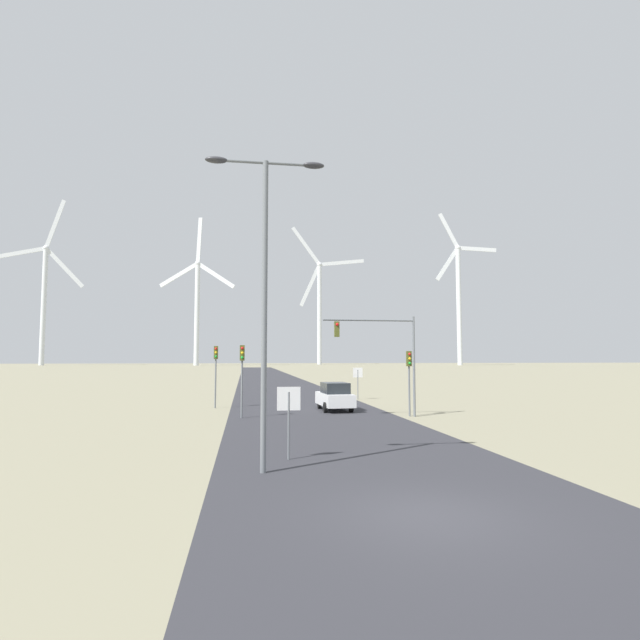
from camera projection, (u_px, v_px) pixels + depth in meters
name	position (u px, v px, depth m)	size (l,w,h in m)	color
ground_plane	(428.00, 515.00, 11.03)	(600.00, 600.00, 0.00)	gray
road_surface	(280.00, 387.00, 58.37)	(10.00, 240.00, 0.01)	#2D2D33
streetlamp	(265.00, 271.00, 15.48)	(3.76, 0.32, 9.72)	slate
stop_sign_near	(289.00, 409.00, 17.11)	(0.81, 0.07, 2.47)	slate
stop_sign_far	(358.00, 377.00, 41.47)	(0.81, 0.07, 2.63)	slate
traffic_light_post_near_left	(242.00, 365.00, 28.91)	(0.28, 0.34, 4.19)	slate
traffic_light_post_near_right	(409.00, 368.00, 29.73)	(0.28, 0.34, 3.86)	slate
traffic_light_post_mid_left	(216.00, 363.00, 34.50)	(0.28, 0.34, 4.27)	slate
traffic_light_mast_overhead	(382.00, 343.00, 29.37)	(5.54, 0.35, 5.92)	slate
car_approaching	(335.00, 397.00, 32.83)	(2.05, 4.20, 1.83)	white
wind_turbine_far_left	(44.00, 292.00, 225.56)	(40.21, 2.60, 76.23)	silver
wind_turbine_left	(197.00, 302.00, 222.35)	(34.47, 14.29, 66.54)	silver
wind_turbine_center	(319.00, 302.00, 254.19)	(37.90, 2.60, 70.47)	silver
wind_turbine_right	(459.00, 295.00, 230.83)	(28.66, 3.98, 71.13)	silver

